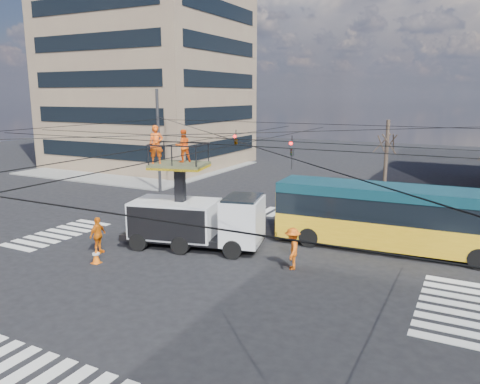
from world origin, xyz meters
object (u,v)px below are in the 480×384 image
at_px(traffic_cone, 96,256).
at_px(worker_ground, 98,235).
at_px(city_bus, 399,217).
at_px(utility_truck, 196,209).
at_px(flagger, 292,249).

relative_size(traffic_cone, worker_ground, 0.39).
bearing_deg(city_bus, traffic_cone, -148.62).
bearing_deg(utility_truck, city_bus, 10.99).
height_order(utility_truck, traffic_cone, utility_truck).
xyz_separation_m(city_bus, traffic_cone, (-11.95, -8.07, -1.38)).
bearing_deg(traffic_cone, city_bus, 34.05).
distance_m(city_bus, worker_ground, 14.65).
bearing_deg(worker_ground, traffic_cone, -144.16).
bearing_deg(worker_ground, flagger, -79.43).
distance_m(traffic_cone, worker_ground, 1.54).
distance_m(worker_ground, flagger, 9.43).
xyz_separation_m(worker_ground, flagger, (9.14, 2.31, 0.04)).
bearing_deg(flagger, utility_truck, -114.44).
distance_m(utility_truck, flagger, 5.50).
relative_size(city_bus, traffic_cone, 17.29).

